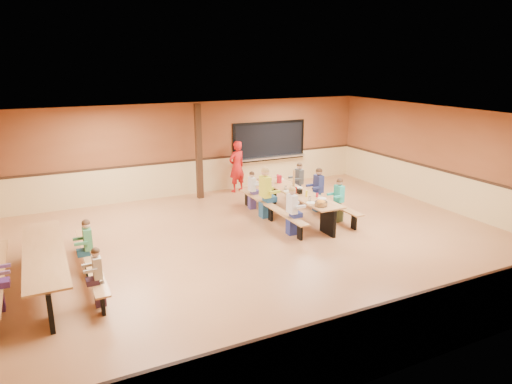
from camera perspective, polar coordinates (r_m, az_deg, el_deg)
name	(u,v)px	position (r m, az deg, el deg)	size (l,w,h in m)	color
ground	(269,243)	(11.11, 1.59, -6.45)	(12.00, 12.00, 0.00)	#9B603B
room_envelope	(269,217)	(10.86, 1.62, -3.08)	(12.04, 10.04, 3.02)	brown
kitchen_pass_through	(269,143)	(16.10, 1.68, 6.16)	(2.78, 0.28, 1.38)	black
structural_post	(199,152)	(14.50, -7.16, 4.99)	(0.18, 0.18, 3.00)	black
cafeteria_table_main	(297,199)	(12.88, 5.10, -0.83)	(1.91, 3.70, 0.74)	#B67E48
cafeteria_table_second	(45,261)	(9.80, -24.87, -7.85)	(1.91, 3.70, 0.74)	#B67E48
seated_child_white_left	(292,211)	(11.51, 4.51, -2.40)	(0.38, 0.31, 1.23)	silver
seated_adult_yellow	(265,193)	(12.72, 1.15, -0.13)	(0.47, 0.38, 1.41)	#CFD92E
seated_child_grey_left	(252,191)	(13.50, -0.51, 0.19)	(0.33, 0.27, 1.12)	silver
seated_child_teal_right	(339,200)	(12.62, 10.31, -1.03)	(0.36, 0.30, 1.20)	teal
seated_child_navy_right	(318,190)	(13.40, 7.79, 0.25)	(0.40, 0.33, 1.27)	navy
seated_child_char_right	(299,182)	(14.28, 5.40, 1.19)	(0.37, 0.30, 1.21)	#44494D
seated_child_green_sec	(89,248)	(9.96, -20.20, -6.55)	(0.35, 0.29, 1.18)	#3A7849
seated_child_tan_sec	(98,277)	(8.70, -19.13, -10.04)	(0.32, 0.26, 1.10)	#BBAF98
standing_woman	(237,167)	(15.25, -2.41, 3.20)	(0.63, 0.41, 1.73)	red
punch_pitcher	(279,179)	(13.66, 2.93, 1.61)	(0.16, 0.16, 0.22)	#AD1726
chip_bowl	(321,203)	(11.56, 8.13, -1.40)	(0.32, 0.32, 0.15)	#FFA228
napkin_dispenser	(300,191)	(12.59, 5.48, 0.10)	(0.10, 0.14, 0.13)	black
condiment_mustard	(306,193)	(12.33, 6.33, -0.17)	(0.06, 0.06, 0.17)	yellow
condiment_ketchup	(296,190)	(12.66, 5.03, 0.28)	(0.06, 0.06, 0.17)	#B2140F
table_paddle	(294,185)	(12.95, 4.75, 0.89)	(0.16, 0.16, 0.56)	black
place_settings	(297,189)	(12.80, 5.13, 0.32)	(0.65, 3.30, 0.11)	beige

